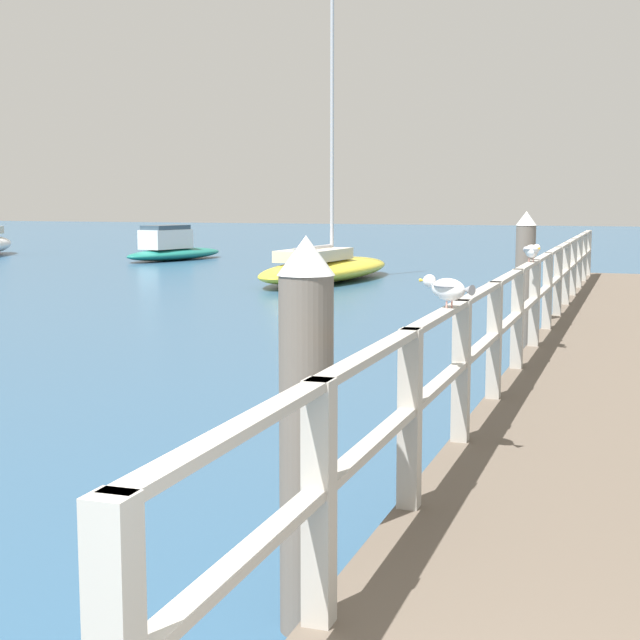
{
  "coord_description": "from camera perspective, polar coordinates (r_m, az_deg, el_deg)",
  "views": [
    {
      "loc": [
        0.05,
        -1.22,
        2.26
      ],
      "look_at": [
        -3.13,
        8.19,
        1.0
      ],
      "focal_mm": 53.94,
      "sensor_mm": 36.0,
      "label": 1
    }
  ],
  "objects": [
    {
      "name": "boat_6",
      "position": [
        35.61,
        -8.78,
        4.21
      ],
      "size": [
        2.63,
        5.01,
        1.29
      ],
      "rotation": [
        0.0,
        0.0,
        2.89
      ],
      "color": "#197266",
      "rests_on": "ground_plane"
    },
    {
      "name": "seagull_background",
      "position": [
        11.29,
        12.46,
        4.05
      ],
      "size": [
        0.25,
        0.45,
        0.21
      ],
      "rotation": [
        0.0,
        0.0,
        3.57
      ],
      "color": "white",
      "rests_on": "pier_railing"
    },
    {
      "name": "boat_0",
      "position": [
        26.35,
        0.34,
        3.14
      ],
      "size": [
        2.85,
        7.2,
        7.77
      ],
      "rotation": [
        0.0,
        0.0,
        -0.09
      ],
      "color": "gold",
      "rests_on": "ground_plane"
    },
    {
      "name": "dock_piling_near",
      "position": [
        4.97,
        -0.81,
        -6.88
      ],
      "size": [
        0.29,
        0.29,
        2.07
      ],
      "color": "#6B6056",
      "rests_on": "ground_plane"
    },
    {
      "name": "pier_railing",
      "position": [
        12.58,
        13.01,
        1.92
      ],
      "size": [
        0.12,
        21.02,
        1.04
      ],
      "color": "#B2ADA3",
      "rests_on": "pier_deck"
    },
    {
      "name": "dock_piling_far",
      "position": [
        14.06,
        12.05,
        2.14
      ],
      "size": [
        0.29,
        0.29,
        2.07
      ],
      "color": "#6B6056",
      "rests_on": "ground_plane"
    },
    {
      "name": "seagull_foreground",
      "position": [
        6.46,
        7.57,
        1.9
      ],
      "size": [
        0.43,
        0.29,
        0.21
      ],
      "rotation": [
        0.0,
        0.0,
        1.01
      ],
      "color": "white",
      "rests_on": "pier_railing"
    },
    {
      "name": "pier_deck",
      "position": [
        12.63,
        18.21,
        -2.29
      ],
      "size": [
        2.51,
        22.5,
        0.49
      ],
      "primitive_type": "cube",
      "color": "brown",
      "rests_on": "ground_plane"
    }
  ]
}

